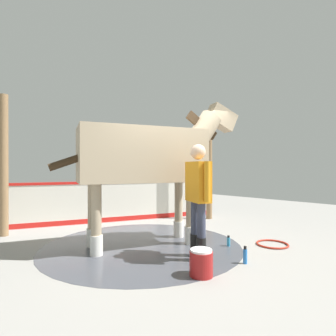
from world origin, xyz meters
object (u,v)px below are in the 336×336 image
Objects in this scene: handler at (198,192)px; bottle_shampoo at (229,241)px; hose_coil at (272,244)px; bottle_spray at (245,256)px; horse at (148,157)px; wash_bucket at (201,263)px.

handler is 9.32× the size of bottle_shampoo.
bottle_shampoo is 0.34× the size of hose_coil.
handler is at bearing 161.21° from hose_coil.
hose_coil is at bearing -172.66° from handler.
hose_coil is (1.19, 0.12, -0.10)m from bottle_spray.
horse is at bearing 102.01° from bottle_spray.
bottle_shampoo is 0.74× the size of bottle_spray.
wash_bucket is at bearing 167.72° from bottle_spray.
horse is 13.17× the size of bottle_spray.
bottle_shampoo reaches higher than hose_coil.
hose_coil is at bearing -1.46° from wash_bucket.
wash_bucket is 1.36× the size of bottle_spray.
bottle_spray reaches higher than bottle_shampoo.
bottle_shampoo is (0.87, 0.01, -0.93)m from handler.
handler reaches higher than bottle_spray.
horse is at bearing -60.33° from handler.
bottle_shampoo is at bearing -153.07° from handler.
horse reaches higher than bottle_spray.
horse is 2.13m from wash_bucket.
horse is 2.71m from hose_coil.
bottle_spray is 1.20m from hose_coil.
wash_bucket is 1.45m from bottle_shampoo.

